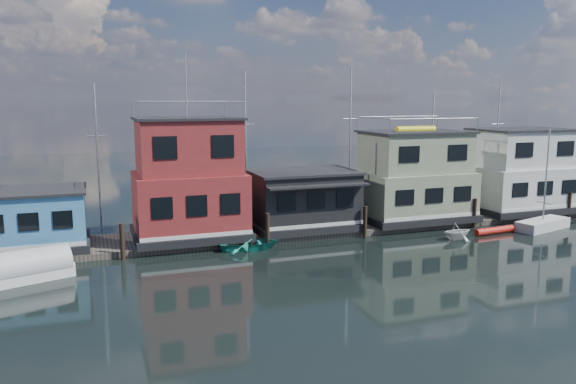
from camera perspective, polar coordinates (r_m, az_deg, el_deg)
name	(u,v)px	position (r m, az deg, el deg)	size (l,w,h in m)	color
ground	(395,283)	(29.92, 10.77, -9.10)	(160.00, 160.00, 0.00)	black
dock	(309,229)	(40.27, 2.16, -3.81)	(48.00, 5.00, 0.40)	#595147
houseboat_blue	(33,220)	(37.29, -24.51, -2.59)	(6.40, 4.90, 3.66)	black
houseboat_red	(189,181)	(37.28, -10.04, 1.09)	(7.40, 5.90, 11.86)	black
houseboat_dark	(303,199)	(39.62, 1.52, -0.75)	(7.40, 6.10, 4.06)	black
houseboat_green	(414,177)	(43.47, 12.67, 1.45)	(8.40, 5.90, 7.03)	black
houseboat_white	(520,172)	(49.49, 22.53, 1.89)	(8.40, 5.90, 6.66)	black
pilings	(320,226)	(37.42, 3.28, -3.43)	(42.28, 0.28, 2.20)	#2D2116
background_masts	(336,146)	(46.74, 4.92, 4.66)	(36.40, 0.16, 12.00)	silver
red_kayak	(495,230)	(42.29, 20.27, -3.69)	(0.49, 0.49, 3.36)	red
day_sailer	(543,224)	(45.02, 24.45, -2.94)	(4.93, 2.75, 7.39)	silver
dinghy_white	(457,231)	(39.74, 16.78, -3.82)	(1.92, 2.23, 1.17)	silver
tarp_runabout	(27,268)	(32.68, -24.96, -7.02)	(4.72, 3.07, 1.78)	silver
dinghy_teal	(249,243)	(35.74, -3.95, -5.22)	(2.72, 3.80, 0.79)	teal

